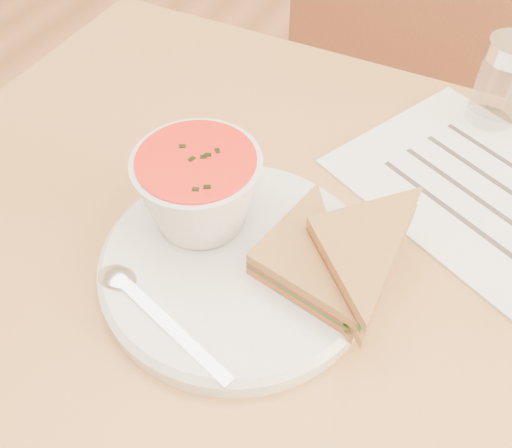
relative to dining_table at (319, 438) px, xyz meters
The scene contains 9 objects.
dining_table is the anchor object (origin of this frame).
chair_far 0.51m from the dining_table, 106.39° to the left, with size 0.43×0.43×0.98m, color brown, non-canonical shape.
plate 0.40m from the dining_table, 162.73° to the right, with size 0.25×0.25×0.02m, color silver, non-canonical shape.
soup_bowl 0.46m from the dining_table, behind, with size 0.12×0.12×0.08m, color silver, non-canonical shape.
sandwich_half_a 0.42m from the dining_table, 151.99° to the right, with size 0.11×0.11×0.03m, color #C08C43, non-canonical shape.
sandwich_half_b 0.43m from the dining_table, behind, with size 0.11×0.11×0.04m, color #C08C43, non-canonical shape.
spoon 0.43m from the dining_table, 138.80° to the right, with size 0.19×0.04×0.01m, color silver, non-canonical shape.
paper_menu 0.42m from the dining_table, 61.77° to the left, with size 0.30×0.22×0.00m, color silver, non-canonical shape.
condiment_shaker 0.52m from the dining_table, 78.38° to the left, with size 0.06×0.06×0.10m, color silver, non-canonical shape.
Camera 1 is at (0.05, -0.31, 1.18)m, focal length 40.00 mm.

